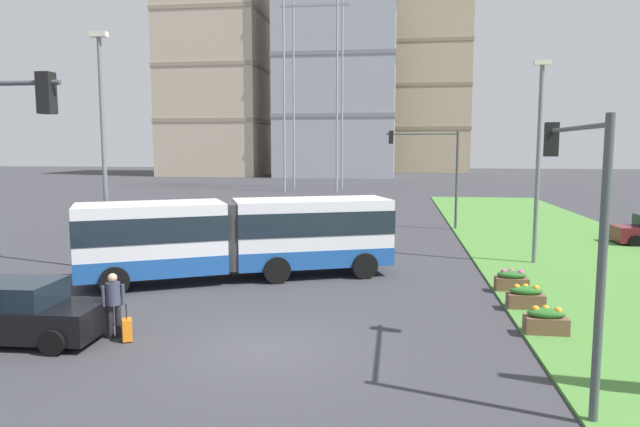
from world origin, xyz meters
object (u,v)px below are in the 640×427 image
car_silver_hatch (250,215)px  apartment_tower_west (218,73)px  car_black_sedan (15,313)px  flower_planter_1 (526,297)px  articulated_bus (240,236)px  apartment_tower_westcentre (337,61)px  rolling_suitcase (127,329)px  flower_planter_2 (512,280)px  streetlight_median (538,154)px  apartment_tower_centre (417,48)px  pedestrian_crossing (113,301)px  streetlight_left (103,142)px  traffic_light_far_right (433,161)px  flower_planter_0 (546,320)px  traffic_light_near_right (580,204)px

car_silver_hatch → apartment_tower_west: 75.05m
car_black_sedan → flower_planter_1: bearing=18.9°
flower_planter_1 → apartment_tower_west: (-37.22, 85.79, 18.42)m
articulated_bus → apartment_tower_westcentre: 81.65m
rolling_suitcase → flower_planter_1: rolling_suitcase is taller
car_black_sedan → rolling_suitcase: bearing=7.3°
articulated_bus → flower_planter_2: size_ratio=10.67×
car_black_sedan → streetlight_median: (15.66, 12.01, 3.99)m
car_black_sedan → apartment_tower_centre: (13.35, 110.53, 25.10)m
articulated_bus → flower_planter_1: size_ratio=10.67×
pedestrian_crossing → streetlight_left: size_ratio=0.18×
car_black_sedan → traffic_light_far_right: (11.92, 22.29, 3.44)m
articulated_bus → streetlight_left: bearing=172.4°
car_silver_hatch → traffic_light_far_right: size_ratio=0.76×
articulated_bus → car_black_sedan: bearing=-116.6°
rolling_suitcase → pedestrian_crossing: bearing=156.0°
articulated_bus → flower_planter_0: (9.91, -5.41, -1.23)m
articulated_bus → pedestrian_crossing: size_ratio=6.75×
streetlight_left → streetlight_median: size_ratio=1.11×
rolling_suitcase → traffic_light_near_right: (10.48, -1.68, 3.58)m
rolling_suitcase → flower_planter_2: rolling_suitcase is taller
car_black_sedan → apartment_tower_westcentre: size_ratio=0.11×
traffic_light_far_right → articulated_bus: bearing=-118.9°
apartment_tower_west → apartment_tower_centre: 42.49m
streetlight_left → apartment_tower_centre: 105.25m
flower_planter_0 → apartment_tower_centre: (-0.41, 108.25, 25.43)m
rolling_suitcase → flower_planter_0: 11.05m
apartment_tower_west → apartment_tower_centre: bearing=28.5°
streetlight_left → apartment_tower_west: 85.90m
streetlight_median → traffic_light_far_right: bearing=110.0°
car_black_sedan → rolling_suitcase: 2.93m
flower_planter_0 → flower_planter_2: same height
car_silver_hatch → traffic_light_near_right: size_ratio=0.82×
flower_planter_0 → rolling_suitcase: bearing=-170.0°
apartment_tower_centre → flower_planter_2: bearing=-89.8°
car_black_sedan → streetlight_median: 20.13m
pedestrian_crossing → flower_planter_1: 12.09m
rolling_suitcase → apartment_tower_westcentre: (-3.85, 86.76, 19.62)m
car_silver_hatch → apartment_tower_centre: (12.85, 88.81, 25.10)m
car_black_sedan → flower_planter_0: bearing=9.4°
car_black_sedan → apartment_tower_west: bearing=104.5°
articulated_bus → car_silver_hatch: size_ratio=2.55×
car_silver_hatch → flower_planter_0: bearing=-55.7°
car_black_sedan → apartment_tower_westcentre: bearing=90.6°
car_silver_hatch → streetlight_median: 18.45m
flower_planter_1 → streetlight_median: streetlight_median is taller
flower_planter_1 → apartment_tower_westcentre: apartment_tower_westcentre is taller
car_silver_hatch → pedestrian_crossing: bearing=-84.8°
flower_planter_1 → flower_planter_2: same height
pedestrian_crossing → rolling_suitcase: pedestrian_crossing is taller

